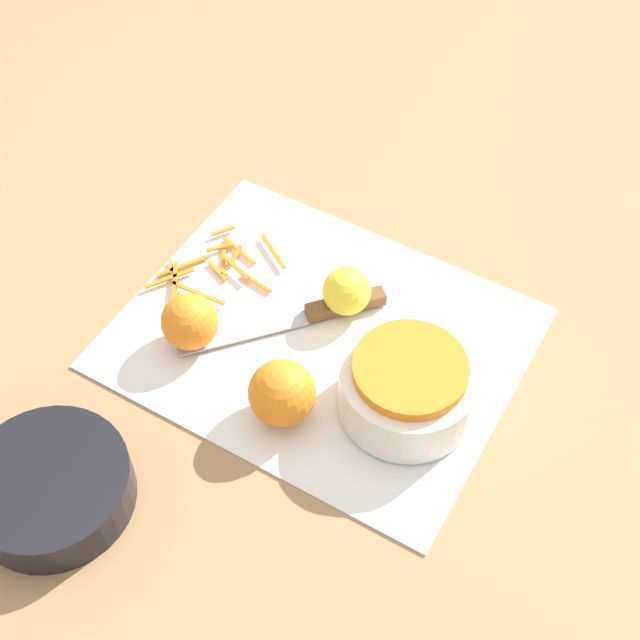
# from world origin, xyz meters

# --- Properties ---
(ground_plane) EXTENTS (4.00, 4.00, 0.00)m
(ground_plane) POSITION_xyz_m (0.00, 0.00, 0.00)
(ground_plane) COLOR #9E754C
(cutting_board) EXTENTS (0.46, 0.37, 0.01)m
(cutting_board) POSITION_xyz_m (0.00, 0.00, 0.00)
(cutting_board) COLOR silver
(cutting_board) RESTS_ON ground_plane
(bowl_speckled) EXTENTS (0.15, 0.15, 0.08)m
(bowl_speckled) POSITION_xyz_m (-0.13, 0.04, 0.04)
(bowl_speckled) COLOR silver
(bowl_speckled) RESTS_ON cutting_board
(bowl_dark) EXTENTS (0.17, 0.17, 0.05)m
(bowl_dark) POSITION_xyz_m (0.13, 0.32, 0.02)
(bowl_dark) COLOR black
(bowl_dark) RESTS_ON ground_plane
(knife) EXTENTS (0.19, 0.21, 0.02)m
(knife) POSITION_xyz_m (0.02, -0.03, 0.01)
(knife) COLOR brown
(knife) RESTS_ON cutting_board
(orange_left) EXTENTS (0.07, 0.07, 0.07)m
(orange_left) POSITION_xyz_m (-0.02, 0.11, 0.04)
(orange_left) COLOR orange
(orange_left) RESTS_ON cutting_board
(orange_right) EXTENTS (0.07, 0.07, 0.07)m
(orange_right) POSITION_xyz_m (0.13, 0.08, 0.04)
(orange_right) COLOR orange
(orange_right) RESTS_ON cutting_board
(lemon) EXTENTS (0.06, 0.06, 0.06)m
(lemon) POSITION_xyz_m (-0.01, -0.05, 0.04)
(lemon) COLOR yellow
(lemon) RESTS_ON cutting_board
(peel_pile) EXTENTS (0.14, 0.16, 0.01)m
(peel_pile) POSITION_xyz_m (0.17, -0.02, 0.01)
(peel_pile) COLOR orange
(peel_pile) RESTS_ON cutting_board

